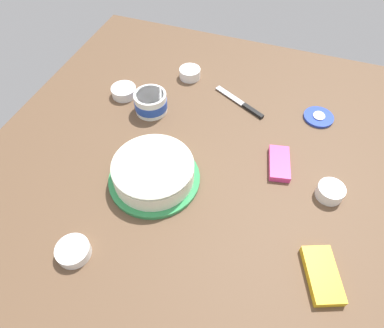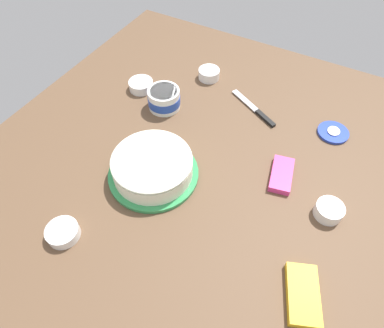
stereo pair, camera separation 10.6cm
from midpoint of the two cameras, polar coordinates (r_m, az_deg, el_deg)
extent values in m
plane|color=brown|center=(1.10, 6.23, -0.93)|extent=(1.54, 1.54, 0.00)
cylinder|color=#339351|center=(1.08, -3.76, -1.82)|extent=(0.29, 0.29, 0.01)
cylinder|color=brown|center=(1.05, -3.84, -0.84)|extent=(0.23, 0.23, 0.05)
cylinder|color=white|center=(1.05, -3.86, -0.68)|extent=(0.25, 0.25, 0.06)
ellipsoid|color=white|center=(1.02, -3.96, 0.55)|extent=(0.25, 0.25, 0.03)
cylinder|color=white|center=(1.28, -2.37, 10.89)|extent=(0.12, 0.12, 0.08)
cylinder|color=#2347B2|center=(1.28, -2.37, 10.76)|extent=(0.12, 0.12, 0.03)
cylinder|color=white|center=(1.25, -2.42, 12.02)|extent=(0.10, 0.10, 0.01)
cylinder|color=#233DAD|center=(1.32, 25.01, 4.74)|extent=(0.11, 0.11, 0.01)
ellipsoid|color=white|center=(1.31, 25.13, 4.98)|extent=(0.05, 0.04, 0.01)
cube|color=silver|center=(1.34, 11.31, 10.42)|extent=(0.09, 0.13, 0.00)
cube|color=black|center=(1.29, 14.69, 7.38)|extent=(0.06, 0.09, 0.01)
cylinder|color=white|center=(1.08, 24.90, -7.39)|extent=(0.08, 0.08, 0.04)
cylinder|color=blue|center=(1.08, 24.90, -7.40)|extent=(0.07, 0.07, 0.01)
ellipsoid|color=blue|center=(1.08, 25.02, -7.21)|extent=(0.06, 0.06, 0.02)
cylinder|color=white|center=(1.00, -18.26, -11.20)|extent=(0.09, 0.09, 0.03)
cylinder|color=#B251C6|center=(1.01, -18.25, -11.22)|extent=(0.08, 0.08, 0.01)
ellipsoid|color=#B251C6|center=(1.00, -18.35, -11.04)|extent=(0.06, 0.06, 0.02)
cylinder|color=white|center=(1.38, -6.42, 13.04)|extent=(0.10, 0.10, 0.04)
cylinder|color=yellow|center=(1.38, -6.41, 12.99)|extent=(0.08, 0.08, 0.01)
ellipsoid|color=yellow|center=(1.37, -6.44, 13.22)|extent=(0.07, 0.07, 0.02)
cylinder|color=white|center=(1.43, 5.11, 14.90)|extent=(0.09, 0.09, 0.04)
cylinder|color=orange|center=(1.43, 5.11, 14.92)|extent=(0.07, 0.07, 0.01)
ellipsoid|color=orange|center=(1.42, 5.13, 15.14)|extent=(0.06, 0.06, 0.02)
cube|color=yellow|center=(0.96, 21.59, -20.18)|extent=(0.17, 0.13, 0.02)
cube|color=#E53D8E|center=(1.12, 17.62, -1.91)|extent=(0.15, 0.09, 0.02)
camera|label=1|loc=(0.05, -87.13, 3.62)|focal=31.40mm
camera|label=2|loc=(0.05, 92.87, -3.62)|focal=31.40mm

